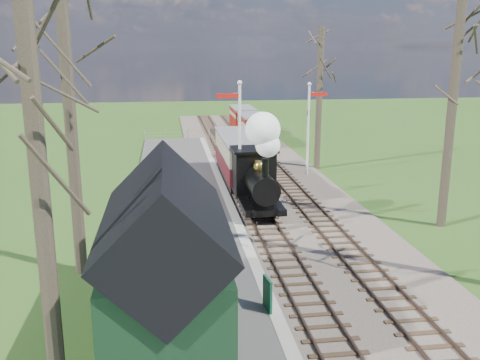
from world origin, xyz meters
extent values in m
ellipsoid|color=#385B23|center=(-25.00, 60.00, -14.76)|extent=(57.60, 36.00, 16.20)
ellipsoid|color=#385B23|center=(10.00, 65.00, -18.04)|extent=(70.40, 44.00, 19.80)
ellipsoid|color=#385B23|center=(35.00, 58.00, -13.12)|extent=(51.20, 32.00, 14.40)
ellipsoid|color=#385B23|center=(-8.00, 70.00, -16.40)|extent=(64.00, 40.00, 18.00)
cube|color=brown|center=(1.30, 22.00, 0.05)|extent=(8.00, 60.00, 0.10)
cube|color=brown|center=(-0.50, 22.00, 0.14)|extent=(0.07, 60.00, 0.12)
cube|color=brown|center=(0.50, 22.00, 0.14)|extent=(0.07, 60.00, 0.12)
cube|color=#38281C|center=(0.00, 22.00, 0.10)|extent=(1.60, 60.00, 0.09)
cube|color=brown|center=(2.10, 22.00, 0.14)|extent=(0.07, 60.00, 0.12)
cube|color=brown|center=(3.10, 22.00, 0.14)|extent=(0.07, 60.00, 0.12)
cube|color=#38281C|center=(2.60, 22.00, 0.10)|extent=(1.60, 60.00, 0.09)
cube|color=#474442|center=(-3.50, 14.00, 0.10)|extent=(5.00, 44.00, 0.20)
cube|color=#B2AD9E|center=(-1.20, 14.00, 0.10)|extent=(0.40, 44.00, 0.21)
cube|color=black|center=(-4.30, 4.00, 1.50)|extent=(3.00, 6.00, 2.60)
cube|color=black|center=(-4.30, 4.00, 3.35)|extent=(3.25, 6.30, 3.25)
cube|color=black|center=(-2.78, 3.00, 1.20)|extent=(0.06, 1.20, 2.00)
cylinder|color=silver|center=(-0.70, 16.00, 3.00)|extent=(0.14, 0.14, 6.00)
sphere|color=silver|center=(-0.70, 16.00, 6.10)|extent=(0.24, 0.24, 0.24)
cube|color=#B7140F|center=(-1.25, 16.00, 5.50)|extent=(1.10, 0.08, 0.22)
cube|color=black|center=(-0.70, 16.00, 4.40)|extent=(0.18, 0.06, 0.30)
cylinder|color=silver|center=(4.30, 22.00, 2.75)|extent=(0.14, 0.14, 5.50)
sphere|color=silver|center=(4.30, 22.00, 5.60)|extent=(0.24, 0.24, 0.24)
cube|color=#B7140F|center=(4.85, 22.00, 5.00)|extent=(1.10, 0.08, 0.22)
cube|color=black|center=(4.30, 22.00, 3.90)|extent=(0.18, 0.06, 0.30)
cylinder|color=#382D23|center=(-6.80, 2.00, 4.50)|extent=(0.39, 0.39, 9.00)
cylinder|color=#382D23|center=(-7.30, 9.00, 5.50)|extent=(0.41, 0.41, 11.00)
cylinder|color=#382D23|center=(7.80, 12.00, 5.00)|extent=(0.40, 0.40, 10.00)
cylinder|color=#382D23|center=(5.50, 24.00, 4.50)|extent=(0.39, 0.39, 9.00)
cube|color=slate|center=(0.30, 36.00, 0.75)|extent=(12.60, 0.02, 0.01)
cube|color=slate|center=(0.30, 36.00, 0.45)|extent=(12.60, 0.02, 0.02)
cylinder|color=slate|center=(0.30, 36.00, 0.50)|extent=(0.08, 0.08, 1.00)
cube|color=black|center=(0.00, 14.74, 0.69)|extent=(1.84, 4.32, 0.27)
cylinder|color=black|center=(0.00, 14.10, 1.66)|extent=(1.19, 2.81, 1.19)
cube|color=black|center=(0.00, 16.04, 1.77)|extent=(1.95, 1.73, 2.16)
cylinder|color=black|center=(0.00, 13.01, 2.63)|extent=(0.30, 0.30, 0.86)
sphere|color=gold|center=(0.00, 14.42, 2.42)|extent=(0.56, 0.56, 0.56)
sphere|color=white|center=(0.10, 13.01, 3.66)|extent=(1.08, 1.08, 1.08)
sphere|color=white|center=(-0.10, 13.12, 4.31)|extent=(1.51, 1.51, 1.51)
cylinder|color=black|center=(-0.50, 13.45, 0.55)|extent=(0.11, 0.69, 0.69)
cylinder|color=black|center=(0.50, 13.45, 0.55)|extent=(0.11, 0.69, 0.69)
cube|color=black|center=(0.00, 20.74, 0.58)|extent=(2.05, 7.57, 0.32)
cube|color=#531318|center=(0.00, 20.74, 1.23)|extent=(2.16, 7.57, 0.97)
cube|color=#BFAE90|center=(0.00, 20.74, 2.20)|extent=(2.16, 7.57, 0.97)
cube|color=slate|center=(0.00, 20.74, 2.74)|extent=(2.27, 7.78, 0.13)
cube|color=black|center=(2.60, 32.61, 0.52)|extent=(1.74, 4.57, 0.27)
cube|color=maroon|center=(2.60, 32.61, 1.07)|extent=(1.83, 4.57, 0.82)
cube|color=#BFAE90|center=(2.60, 32.61, 1.89)|extent=(1.83, 4.57, 0.82)
cube|color=slate|center=(2.60, 32.61, 2.35)|extent=(1.92, 4.76, 0.11)
cube|color=black|center=(2.60, 38.11, 0.52)|extent=(1.74, 4.57, 0.27)
cube|color=maroon|center=(2.60, 38.11, 1.07)|extent=(1.83, 4.57, 0.82)
cube|color=#BFAE90|center=(2.60, 38.11, 1.89)|extent=(1.83, 4.57, 0.82)
cube|color=slate|center=(2.60, 38.11, 2.35)|extent=(1.92, 4.76, 0.11)
cube|color=#0E452B|center=(-1.40, 4.96, 0.70)|extent=(0.16, 0.68, 0.99)
cube|color=silver|center=(-1.35, 4.97, 0.70)|extent=(0.10, 0.58, 0.81)
cube|color=#4B351A|center=(-2.93, 3.66, 0.43)|extent=(0.45, 1.41, 0.06)
cube|color=#4B351A|center=(-3.11, 3.66, 0.70)|extent=(0.10, 1.40, 0.60)
cube|color=#4B351A|center=(-2.78, 3.06, 0.30)|extent=(0.06, 0.06, 0.20)
cube|color=#4B351A|center=(-3.08, 4.26, 0.30)|extent=(0.06, 0.06, 0.20)
imported|color=#1A2030|center=(-2.28, 6.54, 0.95)|extent=(0.51, 0.63, 1.50)
camera|label=1|loc=(-4.16, -9.15, 7.72)|focal=40.00mm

